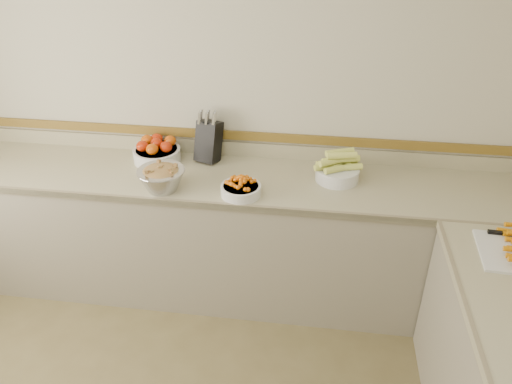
# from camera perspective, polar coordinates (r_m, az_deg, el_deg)

# --- Properties ---
(back_wall) EXTENTS (4.00, 0.00, 4.00)m
(back_wall) POSITION_cam_1_polar(r_m,az_deg,el_deg) (3.30, -4.54, 10.67)
(back_wall) COLOR #B8B398
(back_wall) RESTS_ON ground_plane
(counter_back) EXTENTS (4.00, 0.65, 1.08)m
(counter_back) POSITION_cam_1_polar(r_m,az_deg,el_deg) (3.41, -5.09, -4.74)
(counter_back) COLOR tan
(counter_back) RESTS_ON ground_plane
(knife_block) EXTENTS (0.19, 0.21, 0.35)m
(knife_block) POSITION_cam_1_polar(r_m,az_deg,el_deg) (3.31, -5.44, 5.92)
(knife_block) COLOR black
(knife_block) RESTS_ON counter_back
(tomato_bowl) EXTENTS (0.31, 0.31, 0.15)m
(tomato_bowl) POSITION_cam_1_polar(r_m,az_deg,el_deg) (3.39, -11.28, 4.59)
(tomato_bowl) COLOR silver
(tomato_bowl) RESTS_ON counter_back
(cherry_tomato_bowl) EXTENTS (0.24, 0.24, 0.13)m
(cherry_tomato_bowl) POSITION_cam_1_polar(r_m,az_deg,el_deg) (2.93, -1.75, 0.47)
(cherry_tomato_bowl) COLOR silver
(cherry_tomato_bowl) RESTS_ON counter_back
(corn_bowl) EXTENTS (0.30, 0.27, 0.20)m
(corn_bowl) POSITION_cam_1_polar(r_m,az_deg,el_deg) (3.12, 9.30, 2.54)
(corn_bowl) COLOR silver
(corn_bowl) RESTS_ON counter_back
(rhubarb_bowl) EXTENTS (0.29, 0.29, 0.16)m
(rhubarb_bowl) POSITION_cam_1_polar(r_m,az_deg,el_deg) (3.02, -10.75, 1.66)
(rhubarb_bowl) COLOR #B2B2BA
(rhubarb_bowl) RESTS_ON counter_back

